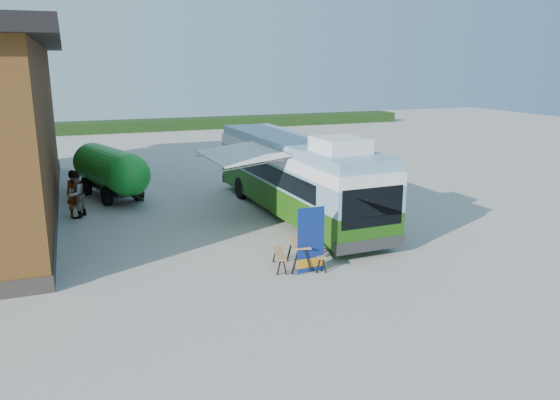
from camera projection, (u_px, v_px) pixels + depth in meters
name	position (u px, v px, depth m)	size (l,w,h in m)	color
ground	(270.00, 263.00, 17.63)	(100.00, 100.00, 0.00)	#BCB7AD
hedge	(215.00, 123.00, 54.70)	(40.00, 3.00, 1.00)	#264419
bus	(295.00, 173.00, 22.84)	(3.02, 12.30, 3.75)	#316010
awning	(245.00, 155.00, 21.63)	(2.87, 4.48, 0.53)	white
banner	(311.00, 247.00, 16.59)	(0.91, 0.20, 2.09)	navy
picnic_table	(299.00, 248.00, 17.09)	(1.78, 1.66, 0.86)	#A8804F
person_a	(75.00, 194.00, 22.68)	(0.73, 0.48, 1.99)	#999999
person_b	(75.00, 195.00, 22.57)	(0.96, 0.75, 1.98)	#999999
slurry_tanker	(110.00, 169.00, 25.88)	(3.25, 6.29, 2.41)	green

